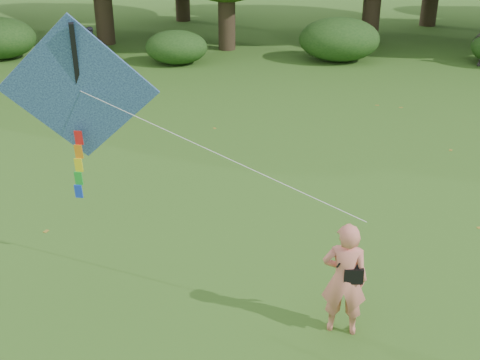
{
  "coord_description": "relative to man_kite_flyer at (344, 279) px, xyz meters",
  "views": [
    {
      "loc": [
        -0.36,
        -8.44,
        6.33
      ],
      "look_at": [
        -0.73,
        2.0,
        1.5
      ],
      "focal_mm": 45.0,
      "sensor_mm": 36.0,
      "label": 1
    }
  ],
  "objects": [
    {
      "name": "bystander_left",
      "position": [
        -8.62,
        17.63,
        -0.21
      ],
      "size": [
        0.94,
        0.95,
        1.55
      ],
      "primitive_type": "imported",
      "rotation": [
        0.0,
        0.0,
        0.85
      ],
      "color": "#22222E",
      "rests_on": "ground"
    },
    {
      "name": "flying_kite",
      "position": [
        -4.41,
        1.74,
        2.45
      ],
      "size": [
        6.03,
        2.27,
        3.36
      ],
      "color": "#273FAD",
      "rests_on": "ground"
    },
    {
      "name": "fallen_leaves",
      "position": [
        -0.89,
        6.4,
        -0.98
      ],
      "size": [
        10.2,
        14.78,
        0.01
      ],
      "color": "olive",
      "rests_on": "ground"
    },
    {
      "name": "ground",
      "position": [
        -0.99,
        0.51,
        -0.98
      ],
      "size": [
        100.0,
        100.0,
        0.0
      ],
      "primitive_type": "plane",
      "color": "#265114",
      "rests_on": "ground"
    },
    {
      "name": "crossbody_bag",
      "position": [
        0.12,
        -0.03,
        0.13
      ],
      "size": [
        0.43,
        0.2,
        0.74
      ],
      "color": "black",
      "rests_on": "ground"
    },
    {
      "name": "shrub_band",
      "position": [
        -1.71,
        18.11,
        -0.12
      ],
      "size": [
        39.15,
        3.22,
        1.88
      ],
      "color": "#264919",
      "rests_on": "ground"
    },
    {
      "name": "man_kite_flyer",
      "position": [
        0.0,
        0.0,
        0.0
      ],
      "size": [
        0.78,
        0.58,
        1.96
      ],
      "primitive_type": "imported",
      "rotation": [
        0.0,
        0.0,
        2.98
      ],
      "color": "#E77F6D",
      "rests_on": "ground"
    }
  ]
}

